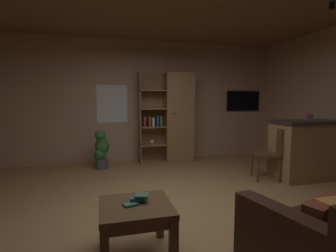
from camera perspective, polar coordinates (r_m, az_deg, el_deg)
name	(u,v)px	position (r m, az deg, el deg)	size (l,w,h in m)	color
floor	(176,213)	(3.37, 1.80, -18.93)	(6.52, 5.82, 0.02)	#A37A4C
wall_back	(140,101)	(5.94, -6.19, 5.53)	(6.64, 0.06, 2.75)	tan
window_pane_back	(112,104)	(5.85, -12.40, 4.88)	(0.67, 0.01, 0.84)	white
bookshelf_cabinet	(175,118)	(5.85, 1.57, 1.83)	(1.24, 0.41, 2.01)	#997047
kitchen_bar_counter	(314,149)	(5.29, 29.84, -4.50)	(1.55, 0.65, 1.04)	#997047
tissue_box	(308,117)	(5.20, 28.89, 1.74)	(0.12, 0.12, 0.11)	#995972
coffee_table	(136,215)	(2.42, -7.20, -19.07)	(0.63, 0.60, 0.48)	brown
table_book_0	(130,204)	(2.36, -8.45, -16.94)	(0.12, 0.09, 0.02)	#387247
table_book_1	(138,199)	(2.42, -6.79, -15.83)	(0.14, 0.09, 0.03)	#2D4C8C
table_book_2	(142,196)	(2.41, -5.90, -15.25)	(0.12, 0.11, 0.02)	#387247
dining_chair	(270,150)	(4.83, 21.95, -5.01)	(0.52, 0.52, 0.92)	brown
potted_floor_plant	(101,149)	(5.40, -14.72, -4.94)	(0.31, 0.32, 0.80)	#4C4C51
wall_mounted_tv	(243,101)	(6.78, 16.45, 5.41)	(0.89, 0.06, 0.50)	black
track_light_spot_2	(332,6)	(4.44, 32.77, 21.64)	(0.07, 0.07, 0.09)	black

